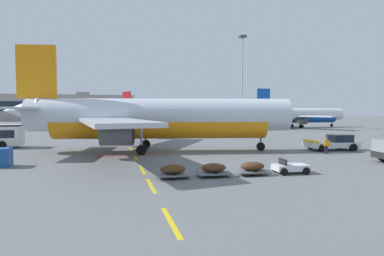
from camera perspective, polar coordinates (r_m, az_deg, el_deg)
ground at (r=57.83m, az=10.58°, el=-1.64°), size 400.00×400.00×0.00m
apron_paint_markings at (r=49.23m, az=-11.58°, el=-2.49°), size 8.00×93.60×0.01m
airliner_foreground at (r=37.28m, az=-6.52°, el=1.83°), size 34.67×33.99×12.20m
pushback_tug at (r=42.19m, az=24.00°, el=-2.42°), size 6.29×3.74×2.08m
airliner_mid_left at (r=93.67m, az=18.84°, el=2.18°), size 30.23×30.05×10.60m
airliner_far_center at (r=81.00m, az=-7.30°, el=2.05°), size 25.11×26.71×9.98m
baggage_train at (r=23.83m, az=7.49°, el=-7.23°), size 11.66×2.18×1.14m
ground_crew_worker at (r=38.03m, az=22.99°, el=-2.80°), size 0.64×0.40×1.78m
uld_cargo_container at (r=31.78m, az=-31.23°, el=-4.56°), size 1.69×1.65×1.60m
apron_light_mast_far at (r=88.24m, az=9.00°, el=10.10°), size 1.80×1.80×24.90m
terminal_satellite at (r=165.08m, az=-22.50°, el=3.38°), size 68.52×19.57×13.60m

